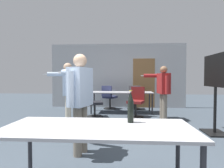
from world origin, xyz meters
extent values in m
cube|color=#B2B5B7|center=(0.00, 5.91, 1.34)|extent=(5.65, 0.10, 2.67)
cube|color=olive|center=(1.10, 5.85, 1.02)|extent=(0.90, 0.02, 2.05)
cube|color=#A8A8AD|center=(-0.02, 0.26, 0.73)|extent=(1.93, 0.77, 0.03)
cylinder|color=#2D2D33|center=(-0.92, 0.58, 0.36)|extent=(0.05, 0.05, 0.71)
cylinder|color=#2D2D33|center=(0.89, 0.58, 0.36)|extent=(0.05, 0.05, 0.71)
cube|color=#A8A8AD|center=(0.18, 4.75, 0.73)|extent=(2.20, 0.75, 0.03)
cylinder|color=#2D2D33|center=(-0.87, 4.43, 0.36)|extent=(0.05, 0.05, 0.71)
cylinder|color=#2D2D33|center=(1.22, 4.43, 0.36)|extent=(0.05, 0.05, 0.71)
cylinder|color=#2D2D33|center=(-0.87, 5.06, 0.36)|extent=(0.05, 0.05, 0.71)
cylinder|color=#2D2D33|center=(1.22, 5.06, 0.36)|extent=(0.05, 0.05, 0.71)
cube|color=black|center=(2.27, 2.48, 0.01)|extent=(0.44, 0.56, 0.03)
cylinder|color=black|center=(2.27, 2.48, 0.53)|extent=(0.06, 0.06, 1.01)
cube|color=black|center=(2.27, 2.48, 1.40)|extent=(0.04, 1.02, 0.73)
cube|color=#192342|center=(2.30, 2.48, 1.40)|extent=(0.01, 0.94, 0.64)
cylinder|color=slate|center=(-0.48, 1.19, 0.39)|extent=(0.13, 0.13, 0.79)
cylinder|color=slate|center=(-0.43, 1.36, 0.39)|extent=(0.13, 0.13, 0.79)
cube|color=silver|center=(-0.45, 1.27, 1.10)|extent=(0.36, 0.49, 0.62)
sphere|color=#DBAD89|center=(-0.45, 1.27, 1.51)|extent=(0.22, 0.22, 0.22)
cylinder|color=silver|center=(-0.53, 1.02, 1.08)|extent=(0.10, 0.10, 0.54)
cylinder|color=silver|center=(-0.63, 1.61, 1.34)|extent=(0.54, 0.26, 0.10)
cube|color=white|center=(-0.92, 1.70, 1.34)|extent=(0.13, 0.07, 0.03)
cylinder|color=slate|center=(1.45, 3.69, 0.39)|extent=(0.15, 0.15, 0.77)
cylinder|color=slate|center=(1.43, 3.89, 0.39)|extent=(0.15, 0.15, 0.77)
cube|color=maroon|center=(1.44, 3.79, 1.08)|extent=(0.32, 0.51, 0.61)
sphere|color=#936B4C|center=(1.44, 3.79, 1.49)|extent=(0.21, 0.21, 0.21)
cylinder|color=maroon|center=(1.47, 3.49, 1.05)|extent=(0.11, 0.11, 0.53)
cylinder|color=maroon|center=(1.15, 4.05, 1.31)|extent=(0.54, 0.17, 0.11)
cube|color=white|center=(0.85, 4.02, 1.31)|extent=(0.12, 0.05, 0.03)
cylinder|color=beige|center=(-1.17, 2.88, 0.40)|extent=(0.15, 0.15, 0.79)
cylinder|color=beige|center=(-1.24, 3.07, 0.40)|extent=(0.15, 0.15, 0.79)
cube|color=silver|center=(-1.21, 2.98, 1.10)|extent=(0.40, 0.53, 0.62)
sphere|color=#DBAD89|center=(-1.21, 2.98, 1.52)|extent=(0.22, 0.22, 0.22)
cylinder|color=silver|center=(-1.11, 2.70, 1.08)|extent=(0.11, 0.11, 0.54)
cylinder|color=silver|center=(-1.55, 3.17, 1.34)|extent=(0.55, 0.28, 0.11)
cube|color=white|center=(-1.84, 3.08, 1.34)|extent=(0.13, 0.07, 0.03)
cylinder|color=black|center=(-0.29, 5.47, 0.01)|extent=(0.52, 0.52, 0.03)
cylinder|color=black|center=(-0.29, 5.47, 0.23)|extent=(0.06, 0.06, 0.41)
cube|color=navy|center=(-0.29, 5.47, 0.48)|extent=(0.61, 0.61, 0.08)
cube|color=navy|center=(-0.40, 5.23, 0.73)|extent=(0.42, 0.24, 0.42)
cylinder|color=black|center=(-0.66, 3.95, 0.01)|extent=(0.52, 0.52, 0.03)
cylinder|color=black|center=(-0.66, 3.95, 0.22)|extent=(0.06, 0.06, 0.38)
cube|color=black|center=(-0.66, 3.95, 0.45)|extent=(0.57, 0.57, 0.08)
cube|color=black|center=(-0.91, 3.88, 0.70)|extent=(0.18, 0.44, 0.42)
cylinder|color=black|center=(0.66, 5.46, 0.01)|extent=(0.52, 0.52, 0.03)
cylinder|color=black|center=(0.66, 5.46, 0.24)|extent=(0.06, 0.06, 0.42)
cube|color=#4C4C51|center=(0.66, 5.46, 0.49)|extent=(0.47, 0.47, 0.08)
cube|color=#4C4C51|center=(0.67, 5.20, 0.74)|extent=(0.44, 0.07, 0.42)
cylinder|color=black|center=(0.63, 3.96, 0.01)|extent=(0.52, 0.52, 0.03)
cylinder|color=black|center=(0.63, 3.96, 0.24)|extent=(0.06, 0.06, 0.43)
cube|color=maroon|center=(0.63, 3.96, 0.50)|extent=(0.59, 0.59, 0.08)
cube|color=maroon|center=(0.72, 4.21, 0.75)|extent=(0.43, 0.21, 0.42)
cylinder|color=black|center=(0.32, 0.44, 0.86)|extent=(0.07, 0.07, 0.24)
cone|color=black|center=(0.32, 0.44, 1.04)|extent=(0.06, 0.06, 0.11)
cylinder|color=gold|center=(0.32, 0.44, 1.10)|extent=(0.03, 0.03, 0.01)
camera|label=1|loc=(0.24, -1.50, 1.24)|focal=28.00mm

